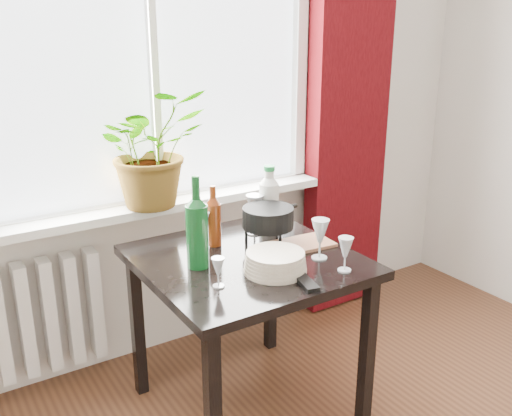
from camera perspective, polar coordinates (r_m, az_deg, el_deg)
window at (r=2.74m, az=-10.55°, el=16.44°), size 1.72×0.08×1.62m
windowsill at (r=2.81m, az=-9.09°, el=0.42°), size 1.72×0.20×0.04m
curtain at (r=3.27m, az=9.34°, el=11.46°), size 0.50×0.12×2.56m
radiator at (r=2.83m, az=-23.16°, el=-10.61°), size 0.80×0.10×0.55m
table at (r=2.41m, az=-0.92°, el=-6.94°), size 0.85×0.85×0.74m
potted_plant at (r=2.66m, az=-10.41°, el=5.92°), size 0.51×0.44×0.55m
wine_bottle_left at (r=2.27m, az=-5.78°, el=-2.31°), size 0.09×0.09×0.29m
wine_bottle_right at (r=2.23m, az=-5.94°, el=-1.34°), size 0.10×0.10×0.38m
bottle_amber at (r=2.46m, az=-4.29°, el=-0.71°), size 0.08×0.08×0.27m
cleaning_bottle at (r=2.61m, az=1.31°, el=1.03°), size 0.10×0.10×0.32m
wineglass_front_right at (r=2.35m, az=6.42°, el=-3.07°), size 0.10×0.10×0.17m
wineglass_far_right at (r=2.25m, az=8.91°, el=-4.56°), size 0.08×0.08×0.14m
wineglass_back_center at (r=2.60m, az=-0.15°, el=-0.59°), size 0.10×0.10×0.19m
wineglass_back_left at (r=2.44m, az=-5.42°, el=-2.22°), size 0.09×0.09×0.17m
wineglass_front_left at (r=2.11m, az=-3.79°, el=-6.44°), size 0.06×0.06×0.12m
plate_stack at (r=2.23m, az=1.94°, el=-5.45°), size 0.29×0.29×0.08m
fondue_pot at (r=2.47m, az=1.20°, el=-1.86°), size 0.32×0.30×0.17m
tv_remote at (r=2.16m, az=4.89°, el=-7.30°), size 0.09×0.18×0.02m
cutting_board at (r=2.50m, az=4.63°, el=-3.62°), size 0.27×0.19×0.01m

